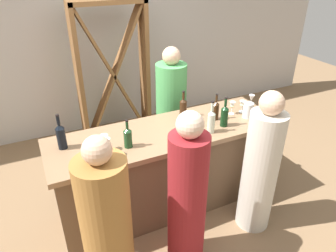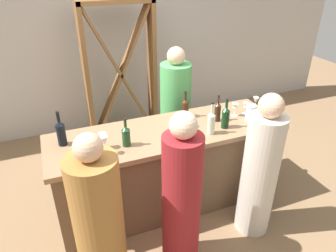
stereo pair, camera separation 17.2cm
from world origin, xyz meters
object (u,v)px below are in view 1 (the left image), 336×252
Objects in this scene: wine_bottle_far_right_amber_brown at (216,110)px; wine_glass_far_right at (252,98)px; wine_glass_far_center at (232,106)px; person_center_guest at (107,229)px; water_pitcher at (248,110)px; wine_bottle_rightmost_dark_green at (224,115)px; wine_glass_far_left at (243,104)px; wine_rack at (113,75)px; wine_glass_near_center at (104,139)px; wine_bottle_leftmost_near_black at (61,136)px; person_left_guest at (260,169)px; wine_bottle_center_amber_brown at (183,107)px; wine_glass_near_right at (185,118)px; wine_glass_near_left at (107,144)px; wine_bottle_second_right_clear_pale at (211,121)px; person_right_guest at (187,199)px; person_server_behind at (171,112)px; wine_bottle_second_left_olive_green at (128,137)px.

wine_bottle_far_right_amber_brown reaches higher than wine_glass_far_right.
wine_glass_far_center is 0.10× the size of person_center_guest.
water_pitcher is at bearing -18.34° from wine_bottle_far_right_amber_brown.
wine_glass_far_left is (0.37, 0.18, -0.03)m from wine_bottle_rightmost_dark_green.
wine_glass_near_center is (-0.60, -1.74, 0.05)m from wine_rack.
wine_bottle_leftmost_near_black is 0.23× the size of person_center_guest.
person_left_guest is at bearing -77.20° from wine_bottle_rightmost_dark_green.
wine_bottle_center_amber_brown reaches higher than wine_glass_far_left.
wine_glass_far_left is 0.81× the size of water_pitcher.
water_pitcher is at bearing -8.36° from wine_glass_near_right.
wine_glass_near_left reaches higher than water_pitcher.
wine_bottle_leftmost_near_black reaches higher than wine_bottle_second_right_clear_pale.
wine_glass_near_center is 1.46m from wine_glass_far_center.
wine_glass_far_center is at bearing -48.28° from person_center_guest.
person_left_guest is (-0.12, -0.68, -0.35)m from wine_glass_far_center.
wine_glass_near_right is (-0.37, -0.01, -0.01)m from wine_bottle_far_right_amber_brown.
wine_bottle_leftmost_near_black is at bearing 170.20° from wine_bottle_rightmost_dark_green.
person_right_guest is 1.61m from person_server_behind.
wine_glass_near_right is at bearing 157.31° from wine_bottle_rightmost_dark_green.
wine_bottle_far_right_amber_brown is 1.74× the size of water_pitcher.
wine_rack is 1.28× the size of person_server_behind.
person_right_guest is at bearing -73.50° from person_center_guest.
wine_bottle_second_right_clear_pale reaches higher than wine_glass_far_left.
wine_bottle_second_right_clear_pale is 1.03m from wine_glass_near_left.
wine_glass_near_left is 1.79m from wine_glass_far_right.
wine_bottle_second_left_olive_green is at bearing -179.43° from water_pitcher.
wine_bottle_rightmost_dark_green is 1.58m from person_center_guest.
person_right_guest reaches higher than wine_bottle_rightmost_dark_green.
wine_bottle_second_right_clear_pale is 0.22× the size of person_left_guest.
person_right_guest is (-1.10, -0.76, -0.33)m from wine_glass_far_left.
wine_glass_near_left is 0.12× the size of person_left_guest.
water_pitcher is at bearing -101.01° from wine_glass_far_left.
water_pitcher is at bearing -53.63° from person_center_guest.
wine_glass_far_center is (1.79, -0.08, -0.03)m from wine_bottle_leftmost_near_black.
wine_bottle_far_right_amber_brown is 2.16× the size of wine_glass_far_left.
wine_glass_far_right is at bearing 52.19° from person_server_behind.
wine_bottle_center_amber_brown is 0.99m from wine_glass_near_center.
wine_rack is 1.83m from wine_glass_far_center.
wine_bottle_second_left_olive_green is 0.18× the size of person_right_guest.
person_left_guest reaches higher than wine_glass_far_right.
wine_glass_near_center is 0.10× the size of person_left_guest.
wine_glass_far_center is at bearing 34.36° from person_server_behind.
person_server_behind is (0.47, -0.88, -0.29)m from wine_rack.
person_left_guest reaches higher than wine_glass_near_right.
wine_bottle_second_right_clear_pale is at bearing -6.88° from wine_glass_near_center.
wine_bottle_center_amber_brown is 0.35m from wine_bottle_far_right_amber_brown.
wine_bottle_far_right_amber_brown is 0.20× the size of person_center_guest.
wine_glass_near_center is 0.78m from person_center_guest.
wine_glass_far_center is (-0.13, 0.01, 0.01)m from wine_glass_far_left.
person_right_guest is at bearing -141.49° from wine_bottle_rightmost_dark_green.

